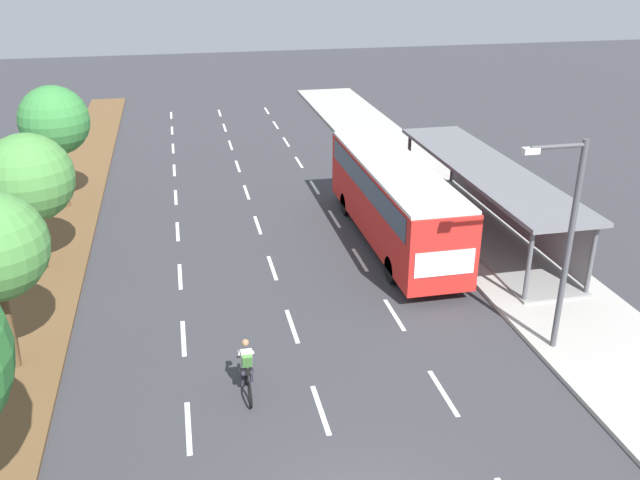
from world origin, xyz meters
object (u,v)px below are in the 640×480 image
object	(u,v)px
median_tree_fourth	(54,121)
streetlight	(565,234)
bus_shelter	(490,192)
bus	(393,195)
cyclist	(247,370)
median_tree_third	(29,178)

from	to	relation	value
median_tree_fourth	streetlight	world-z (taller)	streetlight
bus_shelter	bus	xyz separation A→B (m)	(-4.28, -0.04, 0.20)
median_tree_fourth	streetlight	size ratio (longest dim) A/B	0.87
cyclist	median_tree_third	xyz separation A→B (m)	(-6.71, 9.36, 2.91)
median_tree_third	median_tree_fourth	bearing A→B (deg)	89.66
bus_shelter	median_tree_fourth	xyz separation A→B (m)	(-18.02, 6.91, 2.32)
bus	median_tree_fourth	size ratio (longest dim) A/B	2.00
bus_shelter	median_tree_fourth	size ratio (longest dim) A/B	2.34
median_tree_third	streetlight	size ratio (longest dim) A/B	0.80
bus_shelter	cyclist	bearing A→B (deg)	-141.04
bus_shelter	median_tree_third	world-z (taller)	median_tree_third
median_tree_third	median_tree_fourth	distance (m)	6.75
cyclist	median_tree_fourth	xyz separation A→B (m)	(-6.67, 16.09, 3.40)
bus_shelter	bus	bearing A→B (deg)	-179.52
bus	cyclist	bearing A→B (deg)	-127.71
bus_shelter	bus	distance (m)	4.29
median_tree_third	streetlight	xyz separation A→B (m)	(15.95, -9.09, 0.19)
bus	median_tree_fourth	bearing A→B (deg)	153.18
cyclist	streetlight	world-z (taller)	streetlight
cyclist	median_tree_third	size ratio (longest dim) A/B	0.35
bus_shelter	bus	size ratio (longest dim) A/B	1.17
bus	median_tree_third	distance (m)	13.88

